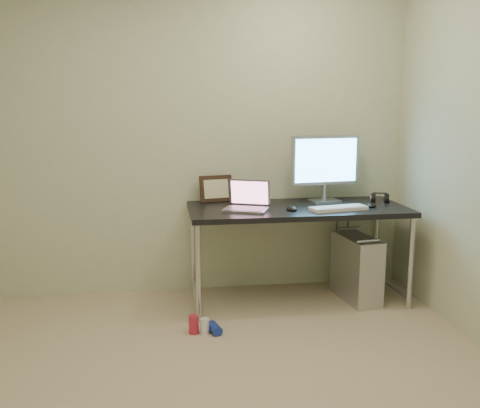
% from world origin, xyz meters
% --- Properties ---
extents(floor, '(3.50, 3.50, 0.00)m').
position_xyz_m(floor, '(0.00, 0.00, 0.00)').
color(floor, tan).
rests_on(floor, ground).
extents(wall_back, '(3.50, 0.02, 2.50)m').
position_xyz_m(wall_back, '(0.00, 1.75, 1.25)').
color(wall_back, beige).
rests_on(wall_back, ground).
extents(desk, '(1.67, 0.73, 0.75)m').
position_xyz_m(desk, '(0.78, 1.39, 0.67)').
color(desk, black).
rests_on(desk, ground).
extents(tower_computer, '(0.28, 0.52, 0.54)m').
position_xyz_m(tower_computer, '(1.25, 1.31, 0.26)').
color(tower_computer, silver).
rests_on(tower_computer, ground).
extents(cable_a, '(0.01, 0.16, 0.69)m').
position_xyz_m(cable_a, '(1.20, 1.70, 0.40)').
color(cable_a, black).
rests_on(cable_a, ground).
extents(cable_b, '(0.02, 0.11, 0.71)m').
position_xyz_m(cable_b, '(1.29, 1.68, 0.38)').
color(cable_b, black).
rests_on(cable_b, ground).
extents(can_red, '(0.09, 0.09, 0.12)m').
position_xyz_m(can_red, '(-0.06, 0.86, 0.06)').
color(can_red, '#BF2442').
rests_on(can_red, ground).
extents(can_white, '(0.08, 0.08, 0.11)m').
position_xyz_m(can_white, '(0.01, 0.83, 0.06)').
color(can_white, white).
rests_on(can_white, ground).
extents(can_blue, '(0.10, 0.14, 0.07)m').
position_xyz_m(can_blue, '(0.08, 0.84, 0.03)').
color(can_blue, '#1C33A0').
rests_on(can_blue, ground).
extents(laptop, '(0.39, 0.36, 0.22)m').
position_xyz_m(laptop, '(0.38, 1.33, 0.80)').
color(laptop, '#A5A4AB').
rests_on(laptop, desk).
extents(monitor, '(0.57, 0.19, 0.53)m').
position_xyz_m(monitor, '(1.05, 1.56, 1.06)').
color(monitor, '#A5A4AB').
rests_on(monitor, desk).
extents(keyboard, '(0.45, 0.22, 0.03)m').
position_xyz_m(keyboard, '(1.05, 1.21, 0.76)').
color(keyboard, white).
rests_on(keyboard, desk).
extents(mouse_right, '(0.10, 0.13, 0.04)m').
position_xyz_m(mouse_right, '(1.34, 1.29, 0.77)').
color(mouse_right, black).
rests_on(mouse_right, desk).
extents(mouse_left, '(0.09, 0.13, 0.04)m').
position_xyz_m(mouse_left, '(0.70, 1.25, 0.77)').
color(mouse_left, black).
rests_on(mouse_left, desk).
extents(headphones, '(0.17, 0.10, 0.10)m').
position_xyz_m(headphones, '(1.49, 1.48, 0.78)').
color(headphones, black).
rests_on(headphones, desk).
extents(picture_frame, '(0.28, 0.13, 0.22)m').
position_xyz_m(picture_frame, '(0.18, 1.69, 0.86)').
color(picture_frame, black).
rests_on(picture_frame, desk).
extents(webcam, '(0.04, 0.04, 0.11)m').
position_xyz_m(webcam, '(0.38, 1.62, 0.83)').
color(webcam, silver).
rests_on(webcam, desk).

